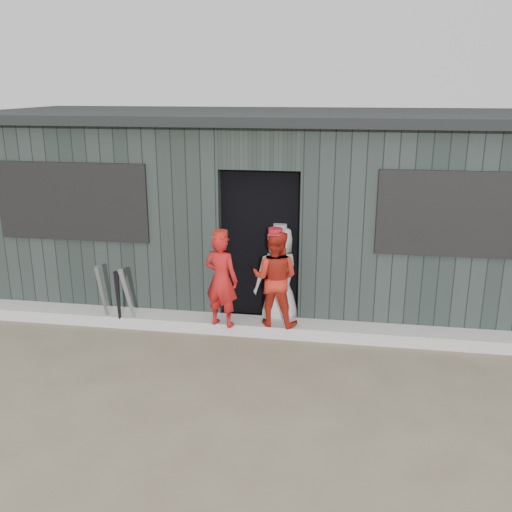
% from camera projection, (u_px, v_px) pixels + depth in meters
% --- Properties ---
extents(ground, '(80.00, 80.00, 0.00)m').
position_uv_depth(ground, '(226.00, 410.00, 5.43)').
color(ground, brown).
rests_on(ground, ground).
extents(curb, '(8.00, 0.36, 0.15)m').
position_uv_depth(curb, '(256.00, 326.00, 7.13)').
color(curb, '#A9A9A4').
rests_on(curb, ground).
extents(bat_left, '(0.14, 0.33, 0.85)m').
position_uv_depth(bat_left, '(129.00, 299.00, 7.05)').
color(bat_left, '#9B9BA3').
rests_on(bat_left, ground).
extents(bat_mid, '(0.11, 0.25, 0.86)m').
position_uv_depth(bat_mid, '(103.00, 296.00, 7.15)').
color(bat_mid, gray).
rests_on(bat_mid, ground).
extents(bat_right, '(0.17, 0.30, 0.82)m').
position_uv_depth(bat_right, '(118.00, 300.00, 7.07)').
color(bat_right, black).
rests_on(bat_right, ground).
extents(player_red_left, '(0.49, 0.39, 1.17)m').
position_uv_depth(player_red_left, '(221.00, 280.00, 6.82)').
color(player_red_left, '#AD1515').
rests_on(player_red_left, curb).
extents(player_red_right, '(0.63, 0.52, 1.19)m').
position_uv_depth(player_red_right, '(275.00, 278.00, 6.85)').
color(player_red_right, '#B12315').
rests_on(player_red_right, curb).
extents(player_grey_back, '(0.75, 0.63, 1.30)m').
position_uv_depth(player_grey_back, '(280.00, 276.00, 7.20)').
color(player_grey_back, '#AFAFAF').
rests_on(player_grey_back, ground).
extents(dugout, '(8.30, 3.30, 2.62)m').
position_uv_depth(dugout, '(274.00, 204.00, 8.37)').
color(dugout, black).
rests_on(dugout, ground).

